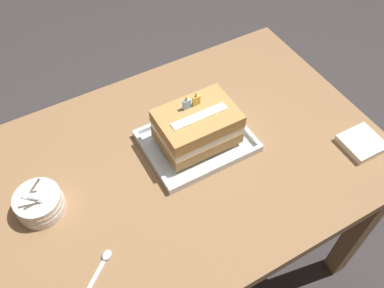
{
  "coord_description": "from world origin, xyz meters",
  "views": [
    {
      "loc": [
        -0.33,
        -0.61,
        1.64
      ],
      "look_at": [
        0.03,
        0.02,
        0.73
      ],
      "focal_mm": 38.43,
      "sensor_mm": 36.0,
      "label": 1
    }
  ],
  "objects_px": {
    "napkin_pile": "(362,143)",
    "bowl_stack": "(39,203)",
    "serving_spoon_near_tray": "(104,261)",
    "foil_tray": "(197,142)",
    "birthday_cake": "(197,126)"
  },
  "relations": [
    {
      "from": "foil_tray",
      "to": "bowl_stack",
      "type": "relative_size",
      "value": 2.45
    },
    {
      "from": "foil_tray",
      "to": "napkin_pile",
      "type": "bearing_deg",
      "value": -30.33
    },
    {
      "from": "foil_tray",
      "to": "birthday_cake",
      "type": "distance_m",
      "value": 0.07
    },
    {
      "from": "serving_spoon_near_tray",
      "to": "napkin_pile",
      "type": "relative_size",
      "value": 0.9
    },
    {
      "from": "napkin_pile",
      "to": "bowl_stack",
      "type": "bearing_deg",
      "value": 163.98
    },
    {
      "from": "bowl_stack",
      "to": "birthday_cake",
      "type": "bearing_deg",
      "value": -1.06
    },
    {
      "from": "birthday_cake",
      "to": "serving_spoon_near_tray",
      "type": "bearing_deg",
      "value": -151.38
    },
    {
      "from": "birthday_cake",
      "to": "bowl_stack",
      "type": "bearing_deg",
      "value": 178.94
    },
    {
      "from": "bowl_stack",
      "to": "napkin_pile",
      "type": "distance_m",
      "value": 0.91
    },
    {
      "from": "serving_spoon_near_tray",
      "to": "napkin_pile",
      "type": "xyz_separation_m",
      "value": [
        0.79,
        -0.04,
        0.01
      ]
    },
    {
      "from": "foil_tray",
      "to": "bowl_stack",
      "type": "bearing_deg",
      "value": 178.93
    },
    {
      "from": "birthday_cake",
      "to": "bowl_stack",
      "type": "relative_size",
      "value": 1.76
    },
    {
      "from": "foil_tray",
      "to": "serving_spoon_near_tray",
      "type": "xyz_separation_m",
      "value": [
        -0.37,
        -0.2,
        -0.0
      ]
    },
    {
      "from": "serving_spoon_near_tray",
      "to": "foil_tray",
      "type": "bearing_deg",
      "value": 28.61
    },
    {
      "from": "bowl_stack",
      "to": "serving_spoon_near_tray",
      "type": "bearing_deg",
      "value": -68.28
    }
  ]
}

